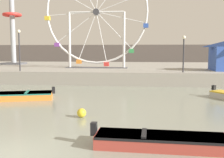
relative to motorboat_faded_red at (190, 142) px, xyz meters
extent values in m
cube|color=gray|center=(-5.74, 26.46, 0.38)|extent=(110.00, 22.65, 1.23)
cube|color=#564C47|center=(-5.74, 49.00, 1.96)|extent=(140.00, 3.00, 4.40)
cube|color=black|center=(3.48, 10.59, 0.33)|extent=(0.31, 0.30, 0.44)
cube|color=#B24238|center=(-0.96, 0.04, -0.02)|extent=(4.33, 1.34, 0.44)
cube|color=black|center=(-0.96, 0.04, 0.16)|extent=(4.29, 1.35, 0.08)
cube|color=black|center=(-3.20, 0.12, 0.31)|extent=(0.21, 0.25, 0.44)
cube|color=black|center=(-1.49, 0.06, 0.23)|extent=(0.20, 1.01, 0.06)
cube|color=orange|center=(-9.60, 7.98, -0.01)|extent=(4.58, 2.71, 0.45)
cube|color=#237566|center=(-9.60, 7.98, 0.18)|extent=(4.54, 2.71, 0.08)
cube|color=black|center=(-7.44, 8.60, 0.33)|extent=(0.26, 0.29, 0.44)
cube|color=#237566|center=(-9.09, 8.13, 0.25)|extent=(0.52, 1.34, 0.06)
torus|color=silver|center=(-6.61, 21.38, 7.23)|extent=(11.51, 0.24, 11.51)
cylinder|color=#38383D|center=(-6.61, 21.38, 7.23)|extent=(0.70, 0.50, 0.70)
cylinder|color=silver|center=(-9.07, 21.38, 8.61)|extent=(4.95, 0.08, 2.83)
cylinder|color=silver|center=(-9.43, 21.38, 7.06)|extent=(5.63, 0.08, 0.41)
cube|color=yellow|center=(-12.24, 21.38, 6.62)|extent=(0.56, 0.48, 0.44)
cylinder|color=silver|center=(-8.89, 21.38, 5.57)|extent=(4.60, 0.08, 3.38)
cube|color=purple|center=(-11.17, 21.38, 3.63)|extent=(0.56, 0.48, 0.44)
cylinder|color=silver|center=(-7.63, 21.38, 4.60)|extent=(2.11, 0.08, 5.28)
cube|color=orange|center=(-8.65, 21.38, 1.70)|extent=(0.56, 0.48, 0.44)
cylinder|color=silver|center=(-6.05, 21.38, 4.47)|extent=(1.21, 0.08, 5.54)
cube|color=red|center=(-5.49, 21.38, 1.43)|extent=(0.56, 0.48, 0.44)
cylinder|color=silver|center=(-4.65, 21.38, 5.21)|extent=(3.99, 0.08, 4.09)
cube|color=#33934C|center=(-2.68, 21.38, 2.91)|extent=(0.56, 0.48, 0.44)
cylinder|color=silver|center=(-3.87, 21.38, 6.60)|extent=(5.51, 0.08, 1.35)
cube|color=#3356B7|center=(-1.12, 21.38, 5.68)|extent=(0.56, 0.48, 0.44)
cylinder|color=silver|center=(-3.96, 21.38, 8.18)|extent=(5.33, 0.08, 1.98)
cylinder|color=silver|center=(-9.71, 21.38, 4.11)|extent=(0.28, 0.28, 6.24)
cylinder|color=silver|center=(-3.52, 21.38, 4.11)|extent=(0.28, 0.28, 6.24)
cylinder|color=silver|center=(-6.61, 21.38, 7.23)|extent=(6.20, 0.18, 0.18)
cube|color=#4C4C51|center=(-6.61, 21.38, 1.03)|extent=(7.00, 1.20, 0.08)
cylinder|color=#999EA3|center=(-19.83, 28.27, 6.21)|extent=(0.70, 0.70, 10.43)
torus|color=red|center=(-19.83, 28.27, 7.99)|extent=(2.64, 2.64, 0.44)
cube|color=#4C4C51|center=(-19.83, 28.27, 1.11)|extent=(2.80, 2.80, 0.24)
cylinder|color=#2D2D33|center=(2.18, 16.05, 2.50)|extent=(0.12, 0.12, 3.00)
sphere|color=#F2EACC|center=(2.18, 16.05, 4.14)|extent=(0.32, 0.32, 0.32)
cylinder|color=#2D2D33|center=(-13.21, 16.04, 2.82)|extent=(0.12, 0.12, 3.64)
sphere|color=#F2EACC|center=(-13.21, 16.04, 4.78)|extent=(0.32, 0.32, 0.32)
sphere|color=yellow|center=(-4.44, 3.72, -0.02)|extent=(0.44, 0.44, 0.44)
camera|label=1|loc=(-1.63, -8.69, 2.97)|focal=43.05mm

